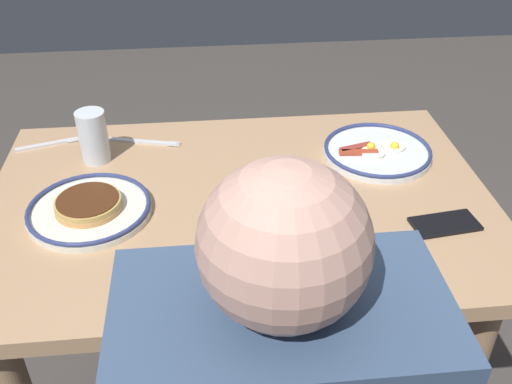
% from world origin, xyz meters
% --- Properties ---
extents(dining_table, '(1.17, 0.78, 0.75)m').
position_xyz_m(dining_table, '(0.00, 0.00, 0.64)').
color(dining_table, tan).
rests_on(dining_table, ground_plane).
extents(plate_near_main, '(0.28, 0.28, 0.04)m').
position_xyz_m(plate_near_main, '(-0.37, -0.15, 0.76)').
color(plate_near_main, white).
rests_on(plate_near_main, dining_table).
extents(plate_center_pancakes, '(0.27, 0.27, 0.04)m').
position_xyz_m(plate_center_pancakes, '(0.34, 0.03, 0.77)').
color(plate_center_pancakes, silver).
rests_on(plate_center_pancakes, dining_table).
extents(drinking_glass, '(0.07, 0.07, 0.13)m').
position_xyz_m(drinking_glass, '(0.35, -0.21, 0.81)').
color(drinking_glass, silver).
rests_on(drinking_glass, dining_table).
extents(cell_phone, '(0.15, 0.09, 0.01)m').
position_xyz_m(cell_phone, '(-0.43, 0.15, 0.75)').
color(cell_phone, black).
rests_on(cell_phone, dining_table).
extents(fork_near, '(0.19, 0.08, 0.01)m').
position_xyz_m(fork_near, '(-0.23, 0.23, 0.75)').
color(fork_near, silver).
rests_on(fork_near, dining_table).
extents(fork_far, '(0.19, 0.07, 0.01)m').
position_xyz_m(fork_far, '(0.23, -0.28, 0.75)').
color(fork_far, silver).
rests_on(fork_far, dining_table).
extents(butter_knife, '(0.22, 0.08, 0.01)m').
position_xyz_m(butter_knife, '(0.46, -0.30, 0.75)').
color(butter_knife, silver).
rests_on(butter_knife, dining_table).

